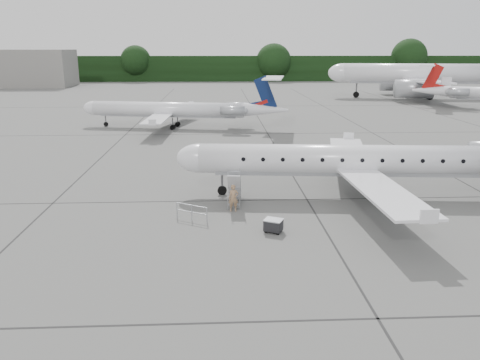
{
  "coord_description": "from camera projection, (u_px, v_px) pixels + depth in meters",
  "views": [
    {
      "loc": [
        -9.36,
        -25.67,
        10.33
      ],
      "look_at": [
        -8.01,
        2.74,
        2.3
      ],
      "focal_mm": 35.0,
      "sensor_mm": 36.0,
      "label": 1
    }
  ],
  "objects": [
    {
      "name": "airstair",
      "position": [
        235.0,
        188.0,
        31.69
      ],
      "size": [
        1.05,
        2.33,
        2.37
      ],
      "primitive_type": null,
      "rotation": [
        0.0,
        0.0,
        -0.09
      ],
      "color": "white",
      "rests_on": "ground"
    },
    {
      "name": "treeline",
      "position": [
        246.0,
        69.0,
        151.8
      ],
      "size": [
        260.0,
        4.0,
        8.0
      ],
      "primitive_type": "cube",
      "color": "black",
      "rests_on": "ground"
    },
    {
      "name": "ground",
      "position": [
        376.0,
        228.0,
        27.91
      ],
      "size": [
        320.0,
        320.0,
        0.0
      ],
      "primitive_type": "plane",
      "color": "#5C5C59",
      "rests_on": "ground"
    },
    {
      "name": "bg_narrowbody",
      "position": [
        420.0,
        64.0,
        98.28
      ],
      "size": [
        44.39,
        35.1,
        14.44
      ],
      "primitive_type": null,
      "rotation": [
        0.0,
        0.0,
        -0.16
      ],
      "color": "white",
      "rests_on": "ground"
    },
    {
      "name": "safety_railing",
      "position": [
        192.0,
        213.0,
        28.96
      ],
      "size": [
        1.95,
        1.16,
        1.0
      ],
      "primitive_type": null,
      "rotation": [
        0.0,
        0.0,
        -0.52
      ],
      "color": "#999CA1",
      "rests_on": "ground"
    },
    {
      "name": "main_regional_jet",
      "position": [
        362.0,
        145.0,
        32.79
      ],
      "size": [
        31.19,
        23.7,
        7.55
      ],
      "primitive_type": null,
      "rotation": [
        0.0,
        0.0,
        -0.09
      ],
      "color": "white",
      "rests_on": "ground"
    },
    {
      "name": "passenger",
      "position": [
        234.0,
        198.0,
        30.53
      ],
      "size": [
        0.65,
        0.43,
        1.79
      ],
      "primitive_type": "imported",
      "rotation": [
        0.0,
        0.0,
        0.0
      ],
      "color": "#987453",
      "rests_on": "ground"
    },
    {
      "name": "baggage_cart",
      "position": [
        273.0,
        225.0,
        27.14
      ],
      "size": [
        1.22,
        1.14,
        0.84
      ],
      "primitive_type": null,
      "rotation": [
        0.0,
        0.0,
        -0.46
      ],
      "color": "black",
      "rests_on": "ground"
    },
    {
      "name": "bg_regional_left",
      "position": [
        167.0,
        102.0,
        62.06
      ],
      "size": [
        29.23,
        23.32,
        6.89
      ],
      "primitive_type": null,
      "rotation": [
        0.0,
        0.0,
        -0.18
      ],
      "color": "white",
      "rests_on": "ground"
    }
  ]
}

